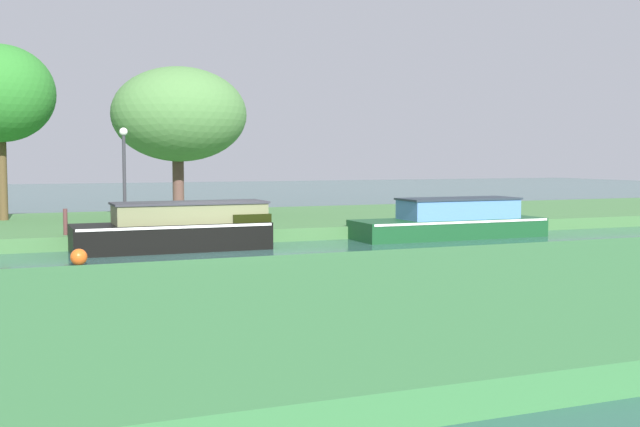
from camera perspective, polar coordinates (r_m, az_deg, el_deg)
ground_plane at (r=21.19m, az=-7.36°, el=-2.90°), size 120.00×120.00×0.00m
riverbank_far at (r=27.96m, az=-11.06°, el=-0.83°), size 72.00×10.00×0.40m
riverbank_near at (r=12.78m, az=3.16°, el=-6.61°), size 72.00×10.00×0.40m
forest_barge at (r=25.44m, az=9.58°, el=-0.57°), size 6.37×1.90×1.28m
black_narrowboat at (r=22.10m, az=-10.22°, el=-1.06°), size 5.37×1.82×1.34m
willow_tree_left at (r=29.02m, az=-22.30°, el=8.08°), size 3.66×3.56×6.01m
willow_tree_centre at (r=28.38m, az=-10.21°, el=7.10°), size 4.79×4.21×5.38m
lamp_post at (r=23.72m, az=-14.10°, el=3.34°), size 0.24×0.24×3.05m
mooring_post_near at (r=23.02m, az=-18.08°, el=-0.59°), size 0.12×0.12×0.74m
channel_buoy at (r=19.53m, az=-17.18°, el=-3.05°), size 0.40×0.40×0.40m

